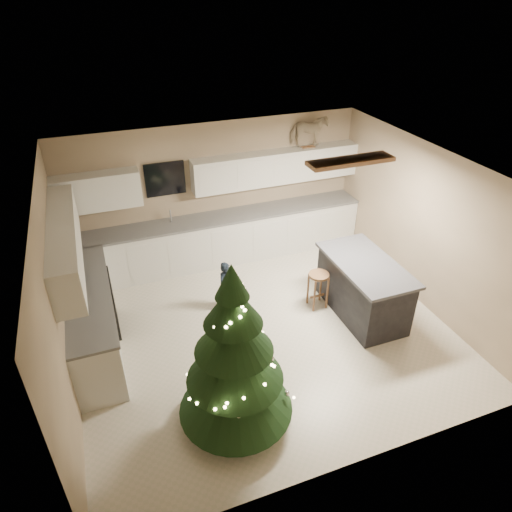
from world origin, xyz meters
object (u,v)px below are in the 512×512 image
island (363,288)px  bar_stool (318,282)px  toddler (227,285)px  rocking_horse (309,131)px  christmas_tree (235,363)px

island → bar_stool: 0.71m
bar_stool → toddler: size_ratio=0.75×
island → bar_stool: (-0.59, 0.40, -0.00)m
bar_stool → toddler: bearing=160.2°
toddler → rocking_horse: (2.13, 1.56, 1.88)m
rocking_horse → toddler: bearing=138.2°
toddler → rocking_horse: size_ratio=1.19×
bar_stool → christmas_tree: christmas_tree is taller
toddler → island: bearing=-45.9°
island → toddler: bearing=155.6°
island → bar_stool: size_ratio=2.68×
rocking_horse → christmas_tree: bearing=156.2°
island → rocking_horse: size_ratio=2.39×
island → christmas_tree: size_ratio=0.74×
christmas_tree → toddler: bearing=75.2°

